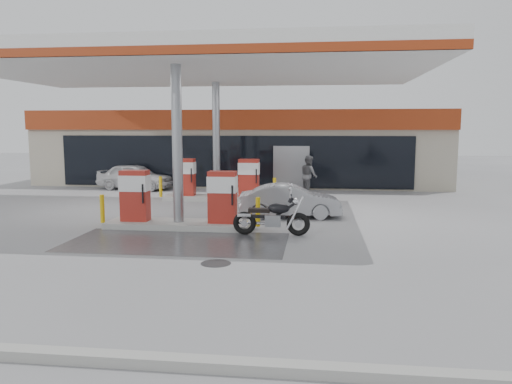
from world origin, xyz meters
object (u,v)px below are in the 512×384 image
at_px(pump_island_far, 217,184).
at_px(sedan_white, 135,176).
at_px(attendant, 309,175).
at_px(parked_motorcycle, 273,218).
at_px(parked_car_left, 124,174).
at_px(hatchback_silver, 290,201).
at_px(pump_island_near, 178,205).

relative_size(pump_island_far, sedan_white, 1.34).
distance_m(pump_island_far, attendant, 4.46).
height_order(parked_motorcycle, attendant, attendant).
relative_size(pump_island_far, parked_car_left, 1.26).
xyz_separation_m(hatchback_silver, parked_car_left, (-9.55, 8.86, 0.01)).
relative_size(attendant, hatchback_silver, 0.52).
xyz_separation_m(pump_island_far, parked_motorcycle, (3.03, -6.80, -0.20)).
xyz_separation_m(pump_island_far, sedan_white, (-4.87, 3.20, -0.06)).
height_order(parked_motorcycle, sedan_white, sedan_white).
bearing_deg(attendant, parked_car_left, 49.79).
distance_m(parked_motorcycle, hatchback_silver, 3.02).
bearing_deg(hatchback_silver, parked_motorcycle, 168.06).
distance_m(parked_motorcycle, sedan_white, 12.74).
distance_m(pump_island_near, sedan_white, 10.41).
relative_size(pump_island_near, sedan_white, 1.34).
height_order(pump_island_far, attendant, attendant).
bearing_deg(pump_island_near, pump_island_far, 90.00).
relative_size(parked_motorcycle, hatchback_silver, 0.64).
height_order(pump_island_near, parked_car_left, pump_island_near).
distance_m(pump_island_near, parked_motorcycle, 3.13).
height_order(sedan_white, hatchback_silver, sedan_white).
bearing_deg(parked_car_left, pump_island_near, -139.96).
bearing_deg(hatchback_silver, pump_island_near, 117.76).
distance_m(hatchback_silver, parked_car_left, 13.03).
bearing_deg(hatchback_silver, parked_car_left, 41.75).
height_order(pump_island_near, attendant, attendant).
height_order(pump_island_near, hatchback_silver, pump_island_near).
xyz_separation_m(sedan_white, parked_car_left, (-1.31, 1.86, -0.06)).
xyz_separation_m(parked_motorcycle, hatchback_silver, (0.34, 3.00, 0.07)).
xyz_separation_m(pump_island_far, hatchback_silver, (3.37, -3.80, -0.13)).
distance_m(pump_island_far, sedan_white, 5.83).
height_order(pump_island_far, parked_car_left, pump_island_far).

